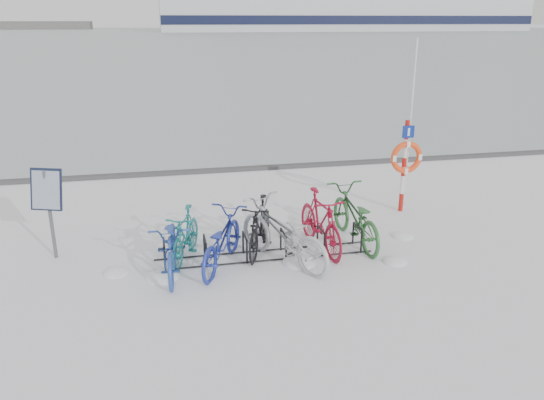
# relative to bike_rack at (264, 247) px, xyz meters

# --- Properties ---
(ground) EXTENTS (900.00, 900.00, 0.00)m
(ground) POSITION_rel_bike_rack_xyz_m (0.00, 0.00, -0.18)
(ground) COLOR white
(ground) RESTS_ON ground
(ice_sheet) EXTENTS (400.00, 298.00, 0.02)m
(ice_sheet) POSITION_rel_bike_rack_xyz_m (0.00, 155.00, -0.17)
(ice_sheet) COLOR #A0AEB5
(ice_sheet) RESTS_ON ground
(quay_edge) EXTENTS (400.00, 0.25, 0.10)m
(quay_edge) POSITION_rel_bike_rack_xyz_m (0.00, 5.90, -0.13)
(quay_edge) COLOR #3F3F42
(quay_edge) RESTS_ON ground
(bike_rack) EXTENTS (4.00, 0.48, 0.46)m
(bike_rack) POSITION_rel_bike_rack_xyz_m (0.00, 0.00, 0.00)
(bike_rack) COLOR black
(bike_rack) RESTS_ON ground
(info_board) EXTENTS (0.60, 0.39, 1.69)m
(info_board) POSITION_rel_bike_rack_xyz_m (-3.76, 0.73, 1.04)
(info_board) COLOR #595B5E
(info_board) RESTS_ON ground
(lifebuoy_station) EXTENTS (0.73, 0.22, 3.79)m
(lifebuoy_station) POSITION_rel_bike_rack_xyz_m (3.53, 1.72, 1.09)
(lifebuoy_station) COLOR #AE150D
(lifebuoy_station) RESTS_ON ground
(bike_0) EXTENTS (0.79, 1.97, 1.02)m
(bike_0) POSITION_rel_bike_rack_xyz_m (-1.66, -0.24, 0.33)
(bike_0) COLOR #27479C
(bike_0) RESTS_ON ground
(bike_1) EXTENTS (0.96, 1.68, 0.97)m
(bike_1) POSITION_rel_bike_rack_xyz_m (-1.41, 0.23, 0.30)
(bike_1) COLOR #166D6E
(bike_1) RESTS_ON ground
(bike_2) EXTENTS (1.43, 2.02, 1.01)m
(bike_2) POSITION_rel_bike_rack_xyz_m (-0.81, -0.18, 0.32)
(bike_2) COLOR navy
(bike_2) RESTS_ON ground
(bike_3) EXTENTS (1.12, 1.79, 1.04)m
(bike_3) POSITION_rel_bike_rack_xyz_m (-0.03, 0.29, 0.34)
(bike_3) COLOR black
(bike_3) RESTS_ON ground
(bike_4) EXTENTS (1.78, 2.33, 1.17)m
(bike_4) POSITION_rel_bike_rack_xyz_m (0.27, -0.30, 0.41)
(bike_4) COLOR #ABAEB2
(bike_4) RESTS_ON ground
(bike_5) EXTENTS (0.75, 1.96, 1.15)m
(bike_5) POSITION_rel_bike_rack_xyz_m (1.11, 0.15, 0.39)
(bike_5) COLOR maroon
(bike_5) RESTS_ON ground
(bike_6) EXTENTS (0.86, 2.16, 1.11)m
(bike_6) POSITION_rel_bike_rack_xyz_m (1.85, 0.33, 0.37)
(bike_6) COLOR #29602D
(bike_6) RESTS_ON ground
(snow_drifts) EXTENTS (5.99, 2.01, 0.21)m
(snow_drifts) POSITION_rel_bike_rack_xyz_m (0.23, -0.17, -0.18)
(snow_drifts) COLOR white
(snow_drifts) RESTS_ON ground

